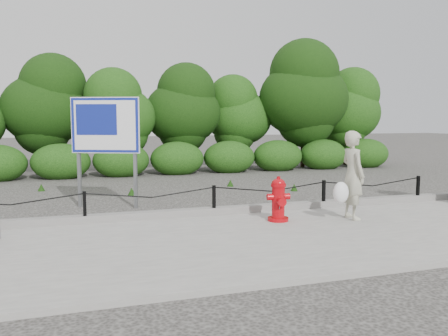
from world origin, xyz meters
TOP-DOWN VIEW (x-y plane):
  - ground at (0.00, 0.00)m, footprint 90.00×90.00m
  - sidewalk at (0.00, -2.00)m, footprint 14.00×4.00m
  - curb at (0.00, 0.05)m, footprint 14.00×0.22m
  - chain_barrier at (0.00, 0.00)m, footprint 10.06×0.06m
  - treeline at (1.55, 8.92)m, footprint 20.14×3.78m
  - fire_hydrant at (0.99, -0.93)m, footprint 0.45×0.47m
  - pedestrian at (2.40, -1.21)m, footprint 0.71×0.63m
  - advertising_sign at (-1.96, 1.87)m, footprint 1.44×0.70m

SIDE VIEW (x-z plane):
  - ground at x=0.00m, z-range 0.00..0.00m
  - sidewalk at x=0.00m, z-range 0.00..0.08m
  - curb at x=0.00m, z-range 0.08..0.22m
  - chain_barrier at x=0.00m, z-range 0.16..0.76m
  - fire_hydrant at x=0.99m, z-range 0.06..0.91m
  - pedestrian at x=2.40m, z-range 0.06..1.76m
  - advertising_sign at x=-1.96m, z-range 0.51..3.00m
  - treeline at x=1.55m, z-range -0.04..5.05m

